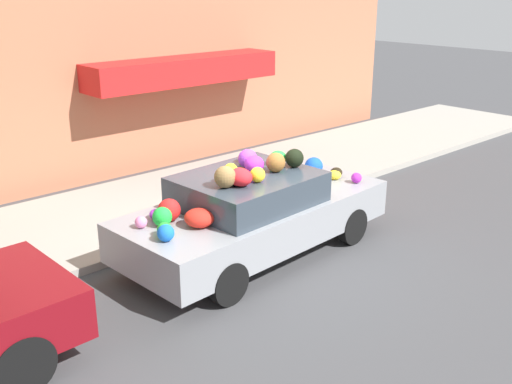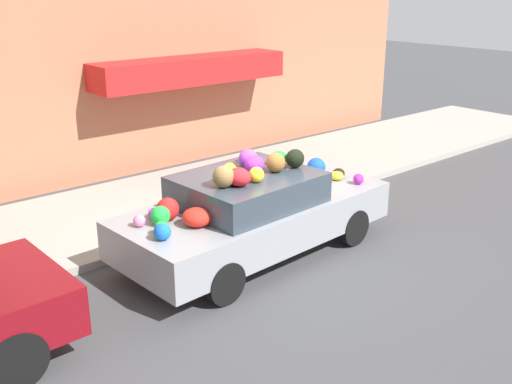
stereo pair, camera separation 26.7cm
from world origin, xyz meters
name	(u,v)px [view 1 (the left image)]	position (x,y,z in m)	size (l,w,h in m)	color
ground_plane	(257,253)	(0.00, 0.00, 0.00)	(60.00, 60.00, 0.00)	#424244
sidewalk_curb	(159,204)	(0.00, 2.70, 0.06)	(24.00, 3.20, 0.13)	#9E998E
building_facade	(94,35)	(0.12, 4.91, 2.96)	(18.00, 1.20, 6.03)	#B26B4C
fire_hydrant	(287,172)	(2.23, 1.60, 0.47)	(0.20, 0.20, 0.70)	red
art_car	(254,211)	(-0.05, 0.01, 0.71)	(4.42, 2.03, 1.61)	gray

